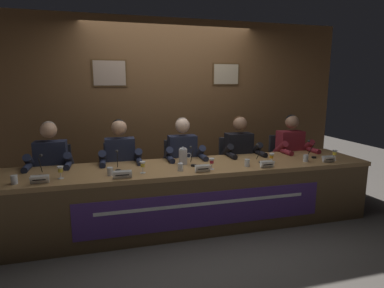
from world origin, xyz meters
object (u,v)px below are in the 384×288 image
Objects in this scene: juice_glass_center at (212,162)px; juice_glass_right at (271,157)px; microphone_far_left at (40,169)px; panelist_far_right at (293,151)px; microphone_far_right at (312,152)px; microphone_left at (118,164)px; panelist_left at (121,162)px; water_cup_left at (110,172)px; nameplate_far_left at (40,179)px; microphone_right at (260,156)px; nameplate_center at (203,169)px; water_cup_far_right at (306,159)px; juice_glass_far_right at (335,153)px; nameplate_left at (122,175)px; water_cup_center at (180,167)px; juice_glass_left at (143,165)px; chair_far_right at (284,167)px; chair_center at (180,174)px; juice_glass_far_left at (60,170)px; conference_table at (195,185)px; chair_left at (121,179)px; water_pitcher_central at (183,156)px; nameplate_right at (267,164)px; panelist_center at (184,158)px; chair_right at (235,170)px; panelist_far_left at (51,166)px; panelist_right at (241,154)px; microphone_center at (193,159)px; water_cup_far_left at (14,180)px; water_cup_right at (247,163)px; nameplate_far_right at (329,159)px; chair_far_left at (55,184)px.

juice_glass_right is (0.77, 0.06, 0.00)m from juice_glass_center.
panelist_far_right is at bearing 7.90° from microphone_far_left.
microphone_left is at bearing -179.83° from microphone_far_right.
panelist_left reaches higher than water_cup_left.
nameplate_far_left is 2.42m from microphone_right.
microphone_right is 0.91m from panelist_far_right.
nameplate_center is at bearing -18.81° from microphone_left.
panelist_far_right reaches higher than water_cup_far_right.
juice_glass_right is 1.00× the size of juice_glass_far_right.
water_cup_center reaches higher than nameplate_left.
chair_far_right is at bearing 19.99° from juice_glass_left.
juice_glass_far_right is (0.18, -0.63, 0.09)m from panelist_far_right.
water_cup_left is 2.71m from juice_glass_far_right.
chair_center is 5.50× the size of nameplate_center.
nameplate_left is 0.88× the size of microphone_right.
panelist_far_right is (2.44, 0.44, -0.08)m from microphone_left.
juice_glass_far_left is at bearing -177.41° from microphone_right.
microphone_far_right is at bearing 5.12° from nameplate_far_left.
conference_table is 19.84× the size of microphone_far_right.
microphone_left is at bearing -96.15° from panelist_left.
microphone_far_left and microphone_right have the same top height.
microphone_right reaches higher than chair_left.
water_pitcher_central is (-1.02, 0.25, 0.01)m from juice_glass_right.
microphone_far_left is 1.00× the size of microphone_right.
water_cup_left is 1.09m from juice_glass_center.
panelist_far_right reaches higher than nameplate_right.
chair_left is 0.73× the size of panelist_center.
chair_right reaches higher than juice_glass_far_right.
water_cup_center is (-0.19, -0.09, 0.25)m from conference_table.
juice_glass_far_left reaches higher than water_cup_far_right.
nameplate_far_left is at bearing -88.52° from panelist_far_left.
panelist_right is (1.39, 0.60, -0.09)m from juice_glass_left.
panelist_far_right is (2.39, -0.20, 0.28)m from chair_left.
microphone_far_left reaches higher than juice_glass_right.
water_cup_left is (-0.13, -0.61, 0.04)m from panelist_left.
microphone_far_right is at bearing 8.55° from juice_glass_center.
microphone_right is (0.82, -0.06, 0.00)m from microphone_center.
conference_table is 0.37m from water_pitcher_central.
juice_glass_center is at bearing -178.35° from water_cup_far_right.
nameplate_left is 0.98m from juice_glass_center.
water_cup_far_left is 0.07× the size of panelist_left.
microphone_left is 1.74× the size of juice_glass_far_right.
microphone_right is (0.23, 0.15, 0.04)m from water_cup_right.
panelist_left reaches higher than water_cup_right.
water_cup_right reaches higher than nameplate_right.
chair_center is 10.66× the size of water_cup_right.
juice_glass_left is at bearing 34.88° from nameplate_left.
chair_far_right reaches higher than nameplate_right.
nameplate_far_right is at bearing 0.92° from nameplate_left.
microphone_left is (0.75, -0.64, 0.36)m from chair_far_left.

